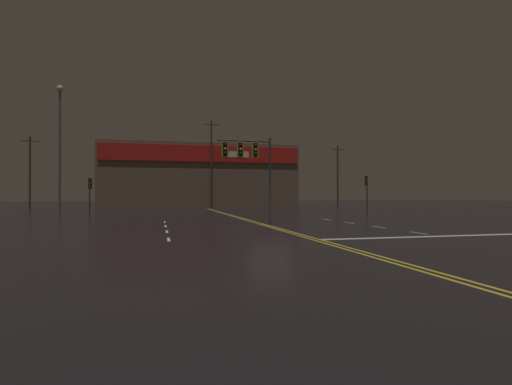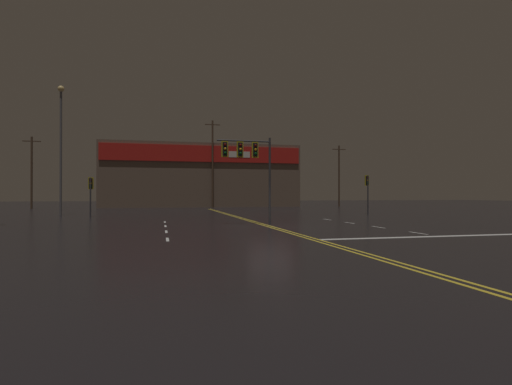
{
  "view_description": "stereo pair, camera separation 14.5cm",
  "coord_description": "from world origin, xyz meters",
  "px_view_note": "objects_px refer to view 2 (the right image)",
  "views": [
    {
      "loc": [
        -6.32,
        -22.23,
        1.85
      ],
      "look_at": [
        0.0,
        3.54,
        2.0
      ],
      "focal_mm": 28.0,
      "sensor_mm": 36.0,
      "label": 1
    },
    {
      "loc": [
        -6.18,
        -22.27,
        1.85
      ],
      "look_at": [
        0.0,
        3.54,
        2.0
      ],
      "focal_mm": 28.0,
      "sensor_mm": 36.0,
      "label": 2
    }
  ],
  "objects_px": {
    "traffic_signal_median": "(247,156)",
    "traffic_signal_corner_northeast": "(367,186)",
    "traffic_signal_corner_northwest": "(91,188)",
    "streetlight_near_right": "(61,135)"
  },
  "relations": [
    {
      "from": "traffic_signal_median",
      "to": "traffic_signal_corner_northwest",
      "type": "height_order",
      "value": "traffic_signal_median"
    },
    {
      "from": "traffic_signal_median",
      "to": "traffic_signal_corner_northwest",
      "type": "distance_m",
      "value": 15.61
    },
    {
      "from": "traffic_signal_corner_northeast",
      "to": "streetlight_near_right",
      "type": "height_order",
      "value": "streetlight_near_right"
    },
    {
      "from": "traffic_signal_median",
      "to": "traffic_signal_corner_northeast",
      "type": "xyz_separation_m",
      "value": [
        13.84,
        9.96,
        -1.54
      ]
    },
    {
      "from": "traffic_signal_median",
      "to": "streetlight_near_right",
      "type": "distance_m",
      "value": 20.59
    },
    {
      "from": "streetlight_near_right",
      "to": "traffic_signal_median",
      "type": "bearing_deg",
      "value": -46.23
    },
    {
      "from": "traffic_signal_median",
      "to": "streetlight_near_right",
      "type": "relative_size",
      "value": 0.47
    },
    {
      "from": "traffic_signal_corner_northeast",
      "to": "traffic_signal_corner_northwest",
      "type": "xyz_separation_m",
      "value": [
        -24.8,
        1.01,
        -0.31
      ]
    },
    {
      "from": "traffic_signal_corner_northeast",
      "to": "traffic_signal_corner_northwest",
      "type": "distance_m",
      "value": 24.82
    },
    {
      "from": "traffic_signal_corner_northeast",
      "to": "streetlight_near_right",
      "type": "bearing_deg",
      "value": 170.35
    }
  ]
}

